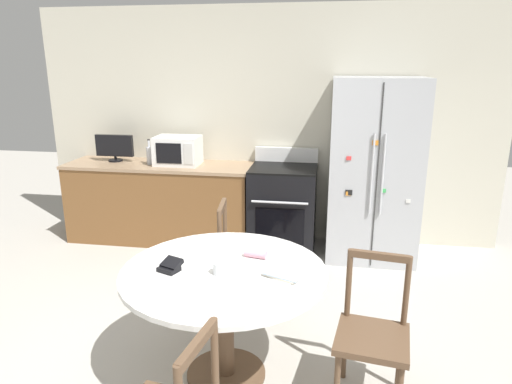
% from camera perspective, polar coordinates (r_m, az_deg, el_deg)
% --- Properties ---
extents(ground_plane, '(14.00, 14.00, 0.00)m').
position_cam_1_polar(ground_plane, '(3.27, -6.03, -21.88)').
color(ground_plane, '#B2ADA3').
extents(back_wall, '(5.20, 0.10, 2.60)m').
position_cam_1_polar(back_wall, '(5.23, 1.20, 8.23)').
color(back_wall, beige).
rests_on(back_wall, ground_plane).
extents(kitchen_counter, '(2.11, 0.64, 0.90)m').
position_cam_1_polar(kitchen_counter, '(5.36, -11.77, -1.22)').
color(kitchen_counter, brown).
rests_on(kitchen_counter, ground_plane).
extents(refrigerator, '(0.90, 0.76, 1.86)m').
position_cam_1_polar(refrigerator, '(4.84, 14.48, 2.66)').
color(refrigerator, '#B2B5BA').
rests_on(refrigerator, ground_plane).
extents(oven_range, '(0.70, 0.68, 1.08)m').
position_cam_1_polar(oven_range, '(5.01, 3.40, -1.91)').
color(oven_range, black).
rests_on(oven_range, ground_plane).
extents(microwave, '(0.48, 0.36, 0.31)m').
position_cam_1_polar(microwave, '(5.15, -9.75, 5.14)').
color(microwave, white).
rests_on(microwave, kitchen_counter).
extents(countertop_tv, '(0.44, 0.16, 0.31)m').
position_cam_1_polar(countertop_tv, '(5.49, -17.26, 5.41)').
color(countertop_tv, black).
rests_on(countertop_tv, kitchen_counter).
extents(counter_bottle, '(0.07, 0.07, 0.28)m').
position_cam_1_polar(counter_bottle, '(5.23, -13.17, 4.56)').
color(counter_bottle, silver).
rests_on(counter_bottle, kitchen_counter).
extents(dining_table, '(1.28, 1.28, 0.77)m').
position_cam_1_polar(dining_table, '(2.93, -3.95, -12.04)').
color(dining_table, white).
rests_on(dining_table, ground_plane).
extents(dining_chair_right, '(0.48, 0.48, 0.90)m').
position_cam_1_polar(dining_chair_right, '(2.93, 14.37, -16.97)').
color(dining_chair_right, brown).
rests_on(dining_chair_right, ground_plane).
extents(dining_chair_far, '(0.46, 0.46, 0.90)m').
position_cam_1_polar(dining_chair_far, '(3.83, -1.76, -8.24)').
color(dining_chair_far, brown).
rests_on(dining_chair_far, ground_plane).
extents(candle_glass, '(0.09, 0.09, 0.08)m').
position_cam_1_polar(candle_glass, '(2.80, -4.48, -9.56)').
color(candle_glass, silver).
rests_on(candle_glass, dining_table).
extents(folded_napkin, '(0.15, 0.08, 0.05)m').
position_cam_1_polar(folded_napkin, '(3.01, -0.04, -7.75)').
color(folded_napkin, pink).
rests_on(folded_napkin, dining_table).
extents(wallet, '(0.16, 0.16, 0.07)m').
position_cam_1_polar(wallet, '(2.89, -10.66, -9.11)').
color(wallet, black).
rests_on(wallet, dining_table).
extents(mail_stack, '(0.34, 0.37, 0.02)m').
position_cam_1_polar(mail_stack, '(2.84, 4.28, -9.67)').
color(mail_stack, white).
rests_on(mail_stack, dining_table).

